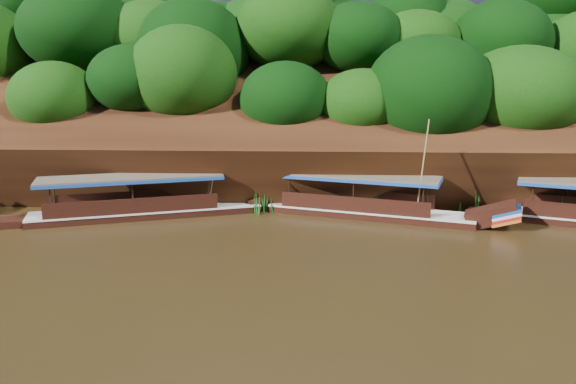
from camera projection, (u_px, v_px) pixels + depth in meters
The scene contains 5 objects.
ground at pixel (357, 268), 23.14m from camera, with size 160.00×160.00×0.00m, color black.
riverbank at pixel (337, 150), 44.96m from camera, with size 120.00×30.06×19.40m.
boat_1 at pixel (382, 209), 31.10m from camera, with size 13.50×5.88×6.05m.
boat_2 at pixel (161, 206), 31.63m from camera, with size 14.70×6.80×5.09m.
reeds at pixel (303, 196), 32.47m from camera, with size 50.04×2.33×2.11m.
Camera 1 is at (-1.76, -22.10, 7.88)m, focal length 35.00 mm.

